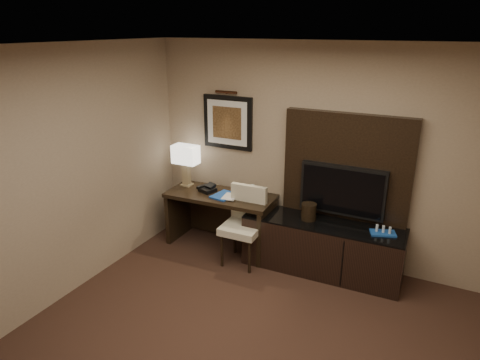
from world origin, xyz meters
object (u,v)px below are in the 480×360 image
Objects in this scene: table_lamp at (186,164)px; desk_phone at (208,188)px; minibar_tray at (383,230)px; desk at (221,221)px; credenza at (322,247)px; water_bottle at (252,192)px; desk_chair at (242,228)px; tv at (342,190)px; ice_bucket at (309,212)px.

table_lamp is 3.09× the size of desk_phone.
minibar_tray is at bearing -1.61° from table_lamp.
desk_phone reaches higher than desk.
desk_phone reaches higher than credenza.
desk is 7.36× the size of water_bottle.
desk_chair reaches higher than desk.
desk_phone is at bearing 174.14° from desk.
minibar_tray is (0.68, 0.01, 0.38)m from credenza.
credenza is at bearing -178.91° from minibar_tray.
tv is at bearing 161.48° from minibar_tray.
desk_chair is (0.44, -0.26, 0.11)m from desk.
table_lamp is (-1.02, 0.35, 0.58)m from desk_chair.
ice_bucket reaches higher than desk.
tv reaches higher than desk.
desk_chair is 1.61× the size of table_lamp.
ice_bucket is at bearing -151.59° from tv.
desk_chair is (-1.10, -0.45, -0.53)m from tv.
desk_phone is 0.72× the size of minibar_tray.
desk_phone is at bearing -178.66° from water_bottle.
ice_bucket is at bearing 176.48° from credenza.
desk_chair is 4.86× the size of ice_bucket.
table_lamp reaches higher than water_bottle.
desk is 0.90m from table_lamp.
table_lamp is 3.01× the size of ice_bucket.
desk_chair is (-0.95, -0.26, 0.16)m from credenza.
table_lamp is at bearing -177.23° from tv.
desk is 7.06× the size of ice_bucket.
credenza is 0.47m from ice_bucket.
table_lamp is (-1.97, 0.09, 0.74)m from credenza.
credenza is 1.89× the size of tv.
credenza is 1.93× the size of desk_chair.
tv is 1.77m from desk_phone.
credenza is 1.09m from water_bottle.
water_bottle is (1.02, -0.06, -0.21)m from table_lamp.
minibar_tray is (2.27, 0.00, -0.11)m from desk_phone.
desk is 1.45× the size of desk_chair.
desk_phone is (-0.65, 0.27, 0.32)m from desk_chair.
desk_phone is 2.28m from minibar_tray.
tv is 3.65× the size of minibar_tray.
tv reaches higher than water_bottle.
desk_chair is at bearing -33.15° from desk.
ice_bucket is (-0.34, -0.18, -0.27)m from tv.
table_lamp is (-2.12, -0.10, 0.05)m from tv.
credenza is 3.12× the size of table_lamp.
water_bottle is 0.77m from ice_bucket.
desk_phone is (-0.20, 0.01, 0.43)m from desk.
water_bottle reaches higher than credenza.
minibar_tray is (2.65, -0.07, -0.37)m from table_lamp.
minibar_tray is at bearing 0.40° from ice_bucket.
credenza is 0.74m from tv.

